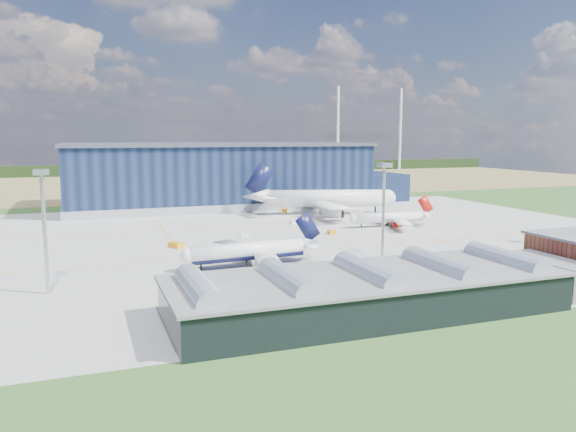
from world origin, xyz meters
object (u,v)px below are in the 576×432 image
(gse_cart_b, at_px, (246,234))
(gse_cart_a, at_px, (293,222))
(gse_van_a, at_px, (508,257))
(gse_tug_c, at_px, (285,210))
(light_mast_west, at_px, (44,211))
(car_a, at_px, (375,274))
(gse_van_b, at_px, (357,212))
(airliner_navy, at_px, (247,242))
(hangar, at_px, (221,177))
(airliner_red, at_px, (388,212))
(light_mast_center, at_px, (384,197))
(car_b, at_px, (485,249))
(airliner_widebody, at_px, (328,189))
(gse_tug_a, at_px, (176,245))
(airstair, at_px, (191,295))
(gse_tug_b, at_px, (331,232))

(gse_cart_b, bearing_deg, gse_cart_a, -38.10)
(gse_van_a, distance_m, gse_tug_c, 100.09)
(light_mast_west, height_order, car_a, light_mast_west)
(gse_van_b, relative_size, gse_tug_c, 1.50)
(airliner_navy, bearing_deg, gse_tug_c, -119.70)
(hangar, bearing_deg, gse_cart_a, -81.89)
(airliner_red, height_order, gse_cart_a, airliner_red)
(gse_van_b, height_order, car_a, gse_van_b)
(airliner_navy, distance_m, gse_van_b, 90.24)
(hangar, height_order, light_mast_center, hangar)
(light_mast_center, relative_size, gse_tug_c, 7.03)
(gse_tug_c, xyz_separation_m, gse_cart_b, (-28.42, -45.23, -0.10))
(gse_tug_c, distance_m, gse_cart_b, 53.42)
(airliner_red, relative_size, gse_van_b, 6.05)
(airliner_red, distance_m, gse_cart_b, 47.89)
(gse_cart_b, bearing_deg, light_mast_west, 145.29)
(car_b, bearing_deg, gse_van_b, 4.63)
(gse_van_b, xyz_separation_m, gse_tug_c, (-22.88, 16.02, -0.41))
(gse_tug_c, height_order, car_b, gse_tug_c)
(light_mast_center, relative_size, airliner_widebody, 0.40)
(light_mast_west, relative_size, gse_tug_a, 6.35)
(airliner_navy, relative_size, airstair, 6.55)
(airstair, bearing_deg, airliner_widebody, 48.21)
(light_mast_west, xyz_separation_m, gse_tug_b, (75.72, 40.00, -14.81))
(gse_tug_c, bearing_deg, hangar, 136.01)
(gse_cart_a, bearing_deg, airliner_red, -28.36)
(hangar, distance_m, gse_van_b, 64.77)
(gse_tug_b, distance_m, gse_van_a, 53.06)
(gse_van_a, relative_size, airstair, 1.04)
(light_mast_west, relative_size, gse_van_b, 4.68)
(gse_van_b, bearing_deg, gse_tug_a, 153.45)
(airliner_red, bearing_deg, airliner_navy, 38.44)
(hangar, height_order, airstair, hangar)
(airliner_navy, relative_size, car_a, 10.57)
(airliner_red, distance_m, airliner_widebody, 34.38)
(light_mast_center, relative_size, gse_cart_b, 8.10)
(light_mast_west, distance_m, light_mast_center, 70.00)
(light_mast_west, height_order, car_b, light_mast_west)
(gse_tug_b, relative_size, airstair, 0.55)
(light_mast_west, bearing_deg, gse_van_a, -4.48)
(gse_tug_a, relative_size, car_a, 1.12)
(airliner_widebody, xyz_separation_m, gse_tug_b, (-16.53, -39.46, -8.76))
(light_mast_center, distance_m, airliner_widebody, 82.74)
(light_mast_center, xyz_separation_m, gse_van_b, (32.09, 74.38, -14.31))
(light_mast_center, relative_size, car_a, 7.09)
(hangar, relative_size, gse_tug_c, 44.31)
(gse_tug_a, distance_m, car_a, 56.40)
(airliner_widebody, bearing_deg, airliner_navy, -108.96)
(gse_van_b, xyz_separation_m, airstair, (-78.62, -89.72, 0.55))
(light_mast_center, xyz_separation_m, gse_tug_b, (5.72, 40.00, -14.81))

